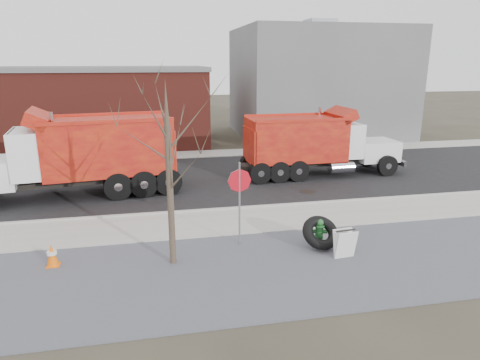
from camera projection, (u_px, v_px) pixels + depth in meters
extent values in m
plane|color=#383328|center=(260.00, 223.00, 15.36)|extent=(120.00, 120.00, 0.00)
cube|color=slate|center=(289.00, 267.00, 12.05)|extent=(60.00, 5.00, 0.03)
cube|color=#9E9B93|center=(258.00, 220.00, 15.59)|extent=(60.00, 2.50, 0.06)
cube|color=#9E9B93|center=(250.00, 207.00, 16.81)|extent=(60.00, 0.15, 0.11)
cube|color=black|center=(229.00, 177.00, 21.30)|extent=(60.00, 9.40, 0.02)
cube|color=#9E9B93|center=(213.00, 154.00, 26.68)|extent=(60.00, 2.00, 0.06)
cube|color=slate|center=(317.00, 83.00, 32.99)|extent=(12.00, 10.00, 8.00)
cube|color=maroon|center=(56.00, 109.00, 28.83)|extent=(20.00, 8.00, 5.00)
cube|color=slate|center=(51.00, 68.00, 28.12)|extent=(20.20, 8.20, 0.30)
cylinder|color=#382D23|center=(170.00, 197.00, 11.76)|extent=(0.18, 0.18, 4.00)
cone|color=#382D23|center=(166.00, 102.00, 11.06)|extent=(0.14, 0.14, 1.20)
cylinder|color=#276834|center=(319.00, 244.00, 13.52)|extent=(0.47, 0.47, 0.06)
cylinder|color=#276834|center=(319.00, 234.00, 13.43)|extent=(0.25, 0.25, 0.65)
cylinder|color=#276834|center=(320.00, 226.00, 13.36)|extent=(0.32, 0.32, 0.05)
sphere|color=#276834|center=(320.00, 222.00, 13.33)|extent=(0.26, 0.26, 0.26)
cylinder|color=#276834|center=(320.00, 219.00, 13.30)|extent=(0.05, 0.05, 0.06)
cylinder|color=#276834|center=(313.00, 231.00, 13.42)|extent=(0.16, 0.15, 0.12)
cylinder|color=#276834|center=(325.00, 232.00, 13.39)|extent=(0.16, 0.15, 0.12)
cylinder|color=#276834|center=(320.00, 234.00, 13.24)|extent=(0.19, 0.17, 0.16)
torus|color=black|center=(320.00, 233.00, 13.16)|extent=(1.28, 1.22, 1.00)
cylinder|color=gray|center=(239.00, 205.00, 13.17)|extent=(0.06, 0.06, 2.69)
cylinder|color=red|center=(239.00, 181.00, 12.96)|extent=(0.73, 0.07, 0.73)
cube|color=white|center=(346.00, 245.00, 12.39)|extent=(0.65, 0.28, 0.86)
cube|color=white|center=(343.00, 243.00, 12.56)|extent=(0.65, 0.28, 0.86)
cube|color=black|center=(346.00, 231.00, 12.36)|extent=(0.63, 0.10, 0.04)
cube|color=#FF6608|center=(53.00, 266.00, 12.11)|extent=(0.35, 0.35, 0.04)
cone|color=#FF6608|center=(52.00, 255.00, 12.02)|extent=(0.33, 0.33, 0.65)
cylinder|color=white|center=(52.00, 253.00, 12.00)|extent=(0.27, 0.27, 0.09)
cube|color=black|center=(318.00, 163.00, 21.68)|extent=(8.05, 1.04, 0.21)
cube|color=white|center=(374.00, 150.00, 22.21)|extent=(2.12, 1.89, 1.03)
cube|color=silver|center=(393.00, 149.00, 22.45)|extent=(0.10, 1.65, 0.94)
cube|color=white|center=(341.00, 139.00, 21.63)|extent=(1.56, 2.20, 1.69)
cube|color=black|center=(356.00, 129.00, 21.66)|extent=(0.10, 1.88, 0.75)
cube|color=red|center=(296.00, 139.00, 21.07)|extent=(4.76, 2.38, 2.07)
cylinder|color=silver|center=(319.00, 129.00, 22.17)|extent=(0.14, 0.14, 2.26)
cylinder|color=black|center=(367.00, 157.00, 23.37)|extent=(1.04, 0.31, 1.03)
cylinder|color=black|center=(387.00, 166.00, 21.47)|extent=(1.04, 0.31, 1.03)
cylinder|color=black|center=(268.00, 163.00, 22.04)|extent=(1.04, 0.31, 1.03)
cylinder|color=black|center=(279.00, 171.00, 20.35)|extent=(1.04, 0.31, 1.03)
cube|color=black|center=(78.00, 180.00, 18.22)|extent=(8.62, 2.10, 0.23)
cube|color=white|center=(35.00, 153.00, 17.38)|extent=(2.00, 2.63, 1.89)
cube|color=black|center=(13.00, 141.00, 17.00)|extent=(0.34, 2.09, 0.84)
cube|color=red|center=(108.00, 146.00, 18.27)|extent=(5.55, 3.23, 2.31)
cylinder|color=silver|center=(55.00, 144.00, 16.62)|extent=(0.17, 0.17, 2.52)
cylinder|color=black|center=(143.00, 183.00, 18.17)|extent=(1.19, 0.47, 1.16)
cylinder|color=black|center=(138.00, 172.00, 20.00)|extent=(1.19, 0.47, 1.16)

